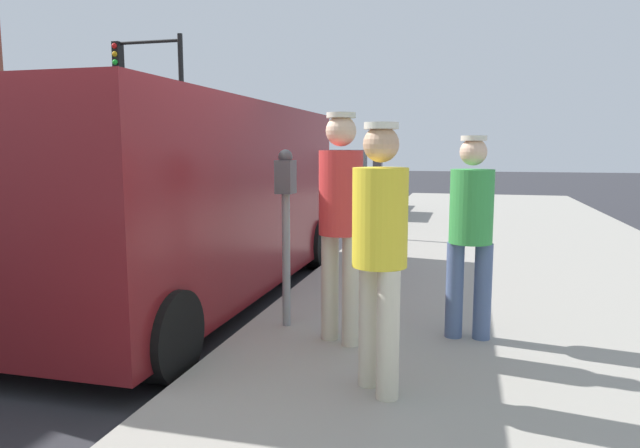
{
  "coord_description": "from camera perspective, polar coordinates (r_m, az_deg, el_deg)",
  "views": [
    {
      "loc": [
        2.84,
        -3.94,
        1.67
      ],
      "look_at": [
        1.65,
        0.63,
        1.05
      ],
      "focal_mm": 31.91,
      "sensor_mm": 36.0,
      "label": 1
    }
  ],
  "objects": [
    {
      "name": "parked_van",
      "position": [
        6.36,
        -13.49,
        2.65
      ],
      "size": [
        2.12,
        5.2,
        2.15
      ],
      "color": "maroon",
      "rests_on": "ground"
    },
    {
      "name": "pedestrian_in_yellow",
      "position": [
        3.5,
        6.01,
        -1.74
      ],
      "size": [
        0.34,
        0.34,
        1.68
      ],
      "color": "beige",
      "rests_on": "sidewalk_slab"
    },
    {
      "name": "parking_meter_far",
      "position": [
        9.73,
        5.79,
        4.61
      ],
      "size": [
        0.14,
        0.18,
        1.52
      ],
      "color": "gray",
      "rests_on": "sidewalk_slab"
    },
    {
      "name": "ground_plane",
      "position": [
        5.13,
        -20.46,
        -11.99
      ],
      "size": [
        80.0,
        80.0,
        0.0
      ],
      "primitive_type": "plane",
      "color": "#2D2D33"
    },
    {
      "name": "pedestrian_in_red",
      "position": [
        4.4,
        2.09,
        1.21
      ],
      "size": [
        0.34,
        0.34,
        1.8
      ],
      "color": "beige",
      "rests_on": "sidewalk_slab"
    },
    {
      "name": "parking_meter_near",
      "position": [
        4.82,
        -3.45,
        1.66
      ],
      "size": [
        0.14,
        0.18,
        1.52
      ],
      "color": "gray",
      "rests_on": "sidewalk_slab"
    },
    {
      "name": "traffic_light_corner",
      "position": [
        19.13,
        -16.01,
        12.79
      ],
      "size": [
        2.48,
        0.42,
        5.2
      ],
      "color": "black",
      "rests_on": "ground"
    },
    {
      "name": "parked_sedan_ahead",
      "position": [
        13.76,
        0.85,
        3.69
      ],
      "size": [
        1.96,
        4.41,
        1.65
      ],
      "color": "black",
      "rests_on": "ground"
    },
    {
      "name": "sidewalk_slab",
      "position": [
        4.3,
        23.14,
        -14.92
      ],
      "size": [
        5.0,
        32.0,
        0.15
      ],
      "primitive_type": "cube",
      "color": "#9E998E",
      "rests_on": "ground"
    },
    {
      "name": "pedestrian_in_green",
      "position": [
        4.66,
        14.89,
        -0.08
      ],
      "size": [
        0.36,
        0.34,
        1.63
      ],
      "color": "#4C608C",
      "rests_on": "sidewalk_slab"
    }
  ]
}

